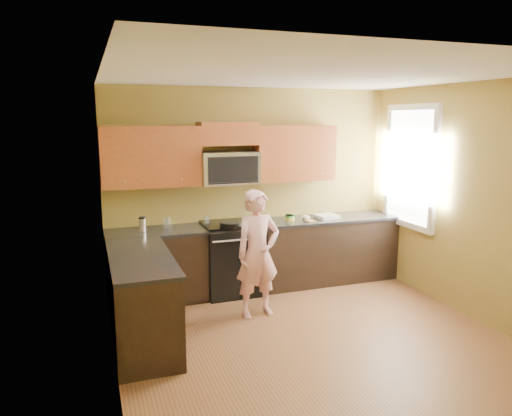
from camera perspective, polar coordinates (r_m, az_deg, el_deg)
name	(u,v)px	position (r m, az deg, el deg)	size (l,w,h in m)	color
floor	(315,341)	(5.27, 7.02, -15.31)	(4.00, 4.00, 0.00)	brown
ceiling	(322,74)	(4.77, 7.77, 15.36)	(4.00, 4.00, 0.00)	white
wall_back	(253,188)	(6.66, -0.38, 2.41)	(4.00, 4.00, 0.00)	olive
wall_front	(466,275)	(3.24, 23.59, -7.25)	(4.00, 4.00, 0.00)	olive
wall_left	(109,230)	(4.34, -16.96, -2.46)	(4.00, 4.00, 0.00)	olive
wall_right	(477,203)	(6.00, 24.69, 0.55)	(4.00, 4.00, 0.00)	olive
cabinet_back_run	(260,257)	(6.58, 0.49, -5.81)	(4.00, 0.60, 0.88)	black
cabinet_left_run	(141,301)	(5.19, -13.38, -10.64)	(0.60, 1.60, 0.88)	black
countertop_back	(260,224)	(6.45, 0.52, -1.91)	(4.00, 0.62, 0.04)	black
countertop_left	(140,258)	(5.05, -13.49, -5.75)	(0.62, 1.60, 0.04)	black
stove	(232,258)	(6.42, -2.81, -5.90)	(0.76, 0.65, 0.95)	black
microwave	(229,184)	(6.34, -3.21, 2.89)	(0.76, 0.40, 0.42)	silver
upper_cab_left	(152,187)	(6.17, -12.17, 2.47)	(1.22, 0.33, 0.75)	brown
upper_cab_right	(294,180)	(6.69, 4.46, 3.28)	(1.12, 0.33, 0.75)	brown
upper_cab_over_mw	(228,133)	(6.32, -3.37, 8.78)	(0.76, 0.33, 0.30)	brown
window	(411,167)	(6.86, 17.80, 4.67)	(0.06, 1.06, 1.66)	white
woman	(258,254)	(5.62, 0.22, -5.42)	(0.55, 0.36, 1.49)	pink
frying_pan	(231,227)	(6.08, -2.97, -2.22)	(0.28, 0.48, 0.06)	black
butter_tub	(290,221)	(6.60, 4.02, -1.48)	(0.13, 0.13, 0.10)	yellow
toast_slice	(310,221)	(6.56, 6.36, -1.52)	(0.11, 0.11, 0.01)	#B27F47
napkin_a	(257,224)	(6.21, 0.08, -1.94)	(0.11, 0.12, 0.06)	silver
napkin_b	(306,217)	(6.65, 5.89, -1.12)	(0.12, 0.13, 0.07)	silver
dish_towel	(327,216)	(6.80, 8.36, -0.99)	(0.30, 0.24, 0.05)	white
travel_mug	(143,231)	(6.12, -13.23, -2.70)	(0.08, 0.08, 0.18)	silver
glass_a	(166,223)	(6.23, -10.64, -1.79)	(0.07, 0.07, 0.12)	silver
glass_b	(169,222)	(6.30, -10.28, -1.65)	(0.07, 0.07, 0.12)	silver
glass_c	(207,221)	(6.31, -5.83, -1.52)	(0.07, 0.07, 0.12)	silver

